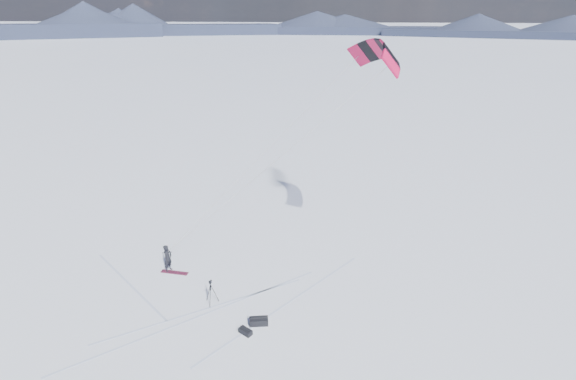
% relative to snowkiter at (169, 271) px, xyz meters
% --- Properties ---
extents(ground, '(1800.00, 1800.00, 0.00)m').
position_rel_snowkiter_xyz_m(ground, '(2.73, -1.71, 0.00)').
color(ground, white).
extents(horizon_hills, '(704.47, 706.88, 9.61)m').
position_rel_snowkiter_xyz_m(horizon_hills, '(2.73, -1.71, 4.11)').
color(horizon_hills, '#171D32').
rests_on(horizon_hills, ground).
extents(snow_tracks, '(13.93, 9.84, 0.01)m').
position_rel_snowkiter_xyz_m(snow_tracks, '(0.75, -1.62, 0.00)').
color(snow_tracks, '#A7B5D4').
rests_on(snow_tracks, ground).
extents(snowkiter, '(0.46, 0.65, 1.68)m').
position_rel_snowkiter_xyz_m(snowkiter, '(0.00, 0.00, 0.00)').
color(snowkiter, black).
rests_on(snowkiter, ground).
extents(snowboard, '(1.64, 0.35, 0.04)m').
position_rel_snowkiter_xyz_m(snowboard, '(0.40, -0.14, 0.02)').
color(snowboard, maroon).
rests_on(snowboard, ground).
extents(tripod, '(0.69, 0.63, 1.38)m').
position_rel_snowkiter_xyz_m(tripod, '(3.61, -2.23, 0.89)').
color(tripod, black).
rests_on(tripod, ground).
extents(gear_bag_a, '(0.99, 0.68, 0.40)m').
position_rel_snowkiter_xyz_m(gear_bag_a, '(6.46, -3.23, 0.18)').
color(gear_bag_a, black).
rests_on(gear_bag_a, ground).
extents(gear_bag_b, '(0.73, 0.57, 0.30)m').
position_rel_snowkiter_xyz_m(gear_bag_b, '(6.03, -4.00, 0.13)').
color(gear_bag_b, black).
rests_on(gear_bag_b, ground).
extents(power_kite, '(12.35, 7.25, 11.54)m').
position_rel_snowkiter_xyz_m(power_kite, '(10.89, 4.68, 11.91)').
color(power_kite, '#C01141').
rests_on(power_kite, ground).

